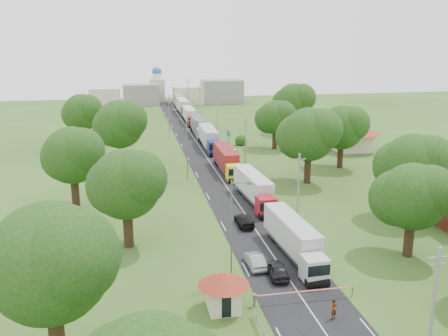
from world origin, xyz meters
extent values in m
plane|color=#374C19|center=(0.00, 0.00, 0.00)|extent=(260.00, 260.00, 0.00)
cube|color=black|center=(0.00, 20.00, 0.00)|extent=(8.00, 200.00, 0.04)
cylinder|color=slate|center=(-4.50, -25.00, 0.55)|extent=(0.20, 0.20, 1.10)
cube|color=slate|center=(-4.50, -25.00, 1.05)|extent=(0.35, 0.35, 0.25)
cylinder|color=red|center=(0.00, -25.00, 1.00)|extent=(9.00, 0.12, 0.12)
cylinder|color=slate|center=(4.50, -25.00, 0.50)|extent=(0.10, 0.10, 1.00)
cube|color=beige|center=(-7.20, -25.00, 1.20)|extent=(2.60, 2.60, 2.40)
cone|color=maroon|center=(-7.20, -25.00, 2.90)|extent=(4.40, 4.40, 1.10)
cube|color=black|center=(-5.89, -25.00, 1.40)|extent=(0.02, 1.20, 0.90)
cube|color=black|center=(-7.20, -26.31, 1.00)|extent=(0.80, 0.02, 1.90)
cylinder|color=slate|center=(5.20, 33.80, 2.00)|extent=(0.12, 0.12, 4.00)
cylinder|color=slate|center=(5.20, 36.20, 2.00)|extent=(0.12, 0.12, 4.00)
cube|color=navy|center=(5.20, 35.00, 3.60)|extent=(0.06, 3.00, 1.00)
cube|color=silver|center=(5.20, 35.00, 3.60)|extent=(0.07, 3.10, 0.06)
cylinder|color=gray|center=(5.50, -35.00, 4.50)|extent=(0.24, 0.24, 9.00)
cube|color=gray|center=(5.50, -35.00, 8.30)|extent=(1.60, 0.10, 0.10)
cube|color=gray|center=(5.50, -35.00, 7.80)|extent=(1.20, 0.10, 0.10)
cylinder|color=gray|center=(5.50, -7.00, 4.50)|extent=(0.24, 0.24, 9.00)
cube|color=gray|center=(5.50, -7.00, 8.30)|extent=(1.60, 0.10, 0.10)
cube|color=gray|center=(5.50, -7.00, 7.80)|extent=(1.20, 0.10, 0.10)
cylinder|color=gray|center=(5.50, 21.00, 4.50)|extent=(0.24, 0.24, 9.00)
cube|color=gray|center=(5.50, 21.00, 8.30)|extent=(1.60, 0.10, 0.10)
cube|color=gray|center=(5.50, 21.00, 7.80)|extent=(1.20, 0.10, 0.10)
cylinder|color=gray|center=(5.50, 49.00, 4.50)|extent=(0.24, 0.24, 9.00)
cube|color=gray|center=(5.50, 49.00, 8.30)|extent=(1.60, 0.10, 0.10)
cube|color=gray|center=(5.50, 49.00, 7.80)|extent=(1.20, 0.10, 0.10)
cylinder|color=gray|center=(5.50, 77.00, 4.50)|extent=(0.24, 0.24, 9.00)
cube|color=gray|center=(5.50, 77.00, 8.30)|extent=(1.60, 0.10, 0.10)
cube|color=gray|center=(5.50, 77.00, 7.80)|extent=(1.20, 0.10, 0.10)
cylinder|color=gray|center=(5.50, 105.00, 4.50)|extent=(0.24, 0.24, 9.00)
cube|color=gray|center=(5.50, 105.00, 8.30)|extent=(1.60, 0.10, 0.10)
cube|color=gray|center=(5.50, 105.00, 7.80)|extent=(1.20, 0.10, 0.10)
cylinder|color=slate|center=(-5.50, -20.00, 5.00)|extent=(0.16, 0.16, 10.00)
cube|color=slate|center=(-4.60, -20.00, 9.70)|extent=(1.80, 0.10, 0.10)
cube|color=slate|center=(-3.80, -20.00, 9.55)|extent=(0.50, 0.22, 0.15)
cylinder|color=slate|center=(-5.50, 15.00, 5.00)|extent=(0.16, 0.16, 10.00)
cube|color=slate|center=(-4.60, 15.00, 9.70)|extent=(1.80, 0.10, 0.10)
cube|color=slate|center=(-3.80, 15.00, 9.55)|extent=(0.50, 0.22, 0.15)
cylinder|color=slate|center=(-5.50, 50.00, 5.00)|extent=(0.16, 0.16, 10.00)
cube|color=slate|center=(-4.60, 50.00, 9.70)|extent=(1.80, 0.10, 0.10)
cube|color=slate|center=(-3.80, 50.00, 9.55)|extent=(0.50, 0.22, 0.15)
cylinder|color=#382616|center=(14.00, -18.00, 1.92)|extent=(1.04, 1.04, 3.85)
sphere|color=#143B10|center=(14.00, -18.00, 6.60)|extent=(7.00, 7.00, 7.00)
sphere|color=#143B10|center=(15.25, -19.00, 7.35)|extent=(5.50, 5.50, 5.50)
sphere|color=#143B10|center=(13.00, -16.75, 6.10)|extent=(6.00, 6.00, 6.00)
cylinder|color=#382616|center=(20.00, -8.00, 2.10)|extent=(1.08, 1.08, 4.20)
sphere|color=#143B10|center=(20.00, -8.00, 7.22)|extent=(7.70, 7.70, 7.70)
sphere|color=#143B10|center=(21.38, -9.10, 8.05)|extent=(6.05, 6.05, 6.05)
sphere|color=#143B10|center=(18.90, -6.62, 6.67)|extent=(6.60, 6.60, 6.60)
cylinder|color=#382616|center=(13.00, 10.00, 2.27)|extent=(1.12, 1.12, 4.55)
sphere|color=#143B10|center=(13.00, 10.00, 7.85)|extent=(8.40, 8.40, 8.40)
sphere|color=#143B10|center=(14.50, 8.80, 8.75)|extent=(6.60, 6.60, 6.60)
sphere|color=#143B10|center=(11.80, 11.50, 7.25)|extent=(7.20, 7.20, 7.20)
cylinder|color=#382616|center=(22.00, 18.00, 2.10)|extent=(1.08, 1.08, 4.20)
sphere|color=#143B10|center=(22.00, 18.00, 7.22)|extent=(7.70, 7.70, 7.70)
sphere|color=#143B10|center=(23.38, 16.90, 8.05)|extent=(6.05, 6.05, 6.05)
sphere|color=#143B10|center=(20.90, 19.38, 6.67)|extent=(6.60, 6.60, 6.60)
cylinder|color=#382616|center=(15.00, 35.00, 1.92)|extent=(1.04, 1.04, 3.85)
sphere|color=#143B10|center=(15.00, 35.00, 6.60)|extent=(7.00, 7.00, 7.00)
sphere|color=#143B10|center=(16.25, 34.00, 7.35)|extent=(5.50, 5.50, 5.50)
sphere|color=#143B10|center=(14.00, 36.25, 6.10)|extent=(6.00, 6.00, 6.00)
cylinder|color=#382616|center=(24.00, 50.00, 2.27)|extent=(1.12, 1.12, 4.55)
sphere|color=#143B10|center=(24.00, 50.00, 7.85)|extent=(8.40, 8.40, 8.40)
sphere|color=#143B10|center=(25.50, 48.80, 8.75)|extent=(6.60, 6.60, 6.60)
sphere|color=#143B10|center=(22.80, 51.50, 7.25)|extent=(7.20, 7.20, 7.20)
cylinder|color=#382616|center=(-20.00, -30.00, 2.27)|extent=(1.12, 1.12, 4.55)
sphere|color=#143B10|center=(-20.00, -30.00, 7.85)|extent=(8.40, 8.40, 8.40)
sphere|color=#143B10|center=(-18.50, -31.20, 8.75)|extent=(6.60, 6.60, 6.60)
sphere|color=#143B10|center=(-21.20, -28.50, 7.25)|extent=(7.20, 7.20, 7.20)
cylinder|color=#382616|center=(-15.00, -10.00, 2.10)|extent=(1.08, 1.08, 4.20)
sphere|color=#143B10|center=(-15.00, -10.00, 7.22)|extent=(7.70, 7.70, 7.70)
sphere|color=#143B10|center=(-13.62, -11.10, 8.05)|extent=(6.05, 6.05, 6.05)
sphere|color=#143B10|center=(-16.10, -8.62, 6.67)|extent=(6.60, 6.60, 6.60)
cylinder|color=#382616|center=(-22.00, 5.00, 2.10)|extent=(1.08, 1.08, 4.20)
sphere|color=#143B10|center=(-22.00, 5.00, 7.22)|extent=(7.70, 7.70, 7.70)
sphere|color=#143B10|center=(-20.62, 3.90, 8.05)|extent=(6.05, 6.05, 6.05)
sphere|color=#143B10|center=(-23.10, 6.38, 6.67)|extent=(6.60, 6.60, 6.60)
cylinder|color=#382616|center=(-16.00, 25.00, 2.27)|extent=(1.12, 1.12, 4.55)
sphere|color=#143B10|center=(-16.00, 25.00, 7.85)|extent=(8.40, 8.40, 8.40)
sphere|color=#143B10|center=(-14.50, 23.80, 8.75)|extent=(6.60, 6.60, 6.60)
sphere|color=#143B10|center=(-17.20, 26.50, 7.25)|extent=(7.20, 7.20, 7.20)
cylinder|color=#382616|center=(-24.00, 45.00, 2.10)|extent=(1.08, 1.08, 4.20)
sphere|color=#143B10|center=(-24.00, 45.00, 7.22)|extent=(7.70, 7.70, 7.70)
sphere|color=#143B10|center=(-22.62, 43.90, 8.05)|extent=(6.05, 6.05, 6.05)
sphere|color=#143B10|center=(-25.10, 46.38, 6.67)|extent=(6.60, 6.60, 6.60)
cube|color=beige|center=(30.00, 30.00, 2.00)|extent=(7.00, 5.00, 4.00)
cone|color=maroon|center=(30.00, 30.00, 4.90)|extent=(10.08, 10.08, 1.80)
cube|color=gray|center=(-10.00, 110.00, 3.50)|extent=(12.00, 8.00, 7.00)
cube|color=beige|center=(6.00, 110.00, 3.00)|extent=(10.00, 8.00, 6.00)
cube|color=gray|center=(18.00, 110.00, 4.00)|extent=(14.00, 8.00, 8.00)
cube|color=beige|center=(-22.00, 110.00, 3.00)|extent=(10.00, 8.00, 6.00)
cube|color=beige|center=(-4.00, 118.00, 4.00)|extent=(5.00, 5.00, 8.00)
cylinder|color=silver|center=(-4.00, 118.00, 9.00)|extent=(3.20, 3.20, 2.00)
sphere|color=#2659B2|center=(-4.00, 118.00, 10.60)|extent=(3.40, 3.40, 3.40)
cube|color=silver|center=(2.07, -21.91, 1.48)|extent=(2.41, 2.41, 2.38)
cube|color=black|center=(2.07, -23.06, 1.81)|extent=(2.19, 0.14, 1.05)
cube|color=slate|center=(2.07, -23.00, 0.52)|extent=(2.11, 0.36, 0.33)
cube|color=slate|center=(2.07, -15.23, 0.72)|extent=(2.78, 11.07, 0.29)
cube|color=#BCBBC1|center=(2.07, -14.95, 2.43)|extent=(2.99, 11.37, 2.86)
cylinder|color=black|center=(2.07, -22.77, 0.48)|extent=(2.24, 0.95, 0.95)
cylinder|color=black|center=(2.07, -21.05, 0.48)|extent=(2.24, 0.95, 0.95)
cylinder|color=black|center=(2.07, -11.89, 0.48)|extent=(2.24, 0.95, 0.95)
cylinder|color=black|center=(2.07, -10.46, 0.48)|extent=(2.24, 0.95, 0.95)
cube|color=#AC1322|center=(2.36, -3.90, 1.50)|extent=(2.46, 2.46, 2.41)
cube|color=black|center=(2.36, -5.07, 1.83)|extent=(2.22, 0.16, 1.06)
cube|color=slate|center=(2.36, -5.02, 0.53)|extent=(2.14, 0.39, 0.34)
cube|color=slate|center=(2.36, 2.85, 0.72)|extent=(2.94, 11.22, 0.29)
cube|color=silver|center=(2.36, 3.14, 2.46)|extent=(3.15, 11.52, 2.90)
cylinder|color=black|center=(2.36, -4.77, 0.48)|extent=(2.27, 0.97, 0.97)
cylinder|color=black|center=(2.36, -3.04, 0.48)|extent=(2.27, 0.97, 0.97)
cylinder|color=black|center=(2.36, 6.23, 0.48)|extent=(2.27, 0.97, 0.97)
cylinder|color=black|center=(2.36, 7.68, 0.48)|extent=(2.27, 0.97, 0.97)
cube|color=yellow|center=(1.73, 12.87, 1.53)|extent=(2.37, 2.37, 2.46)
cube|color=black|center=(1.73, 11.68, 1.87)|extent=(2.26, 0.02, 1.08)
cube|color=slate|center=(1.73, 11.74, 0.54)|extent=(2.17, 0.25, 0.34)
cube|color=slate|center=(1.73, 19.76, 0.74)|extent=(2.29, 11.33, 0.30)
cube|color=maroon|center=(1.73, 20.06, 2.51)|extent=(2.49, 11.62, 2.95)
cylinder|color=black|center=(1.73, 11.99, 0.49)|extent=(2.31, 0.98, 0.98)
cylinder|color=black|center=(1.73, 13.76, 0.49)|extent=(2.31, 0.98, 0.98)
cylinder|color=black|center=(1.73, 23.21, 0.49)|extent=(2.31, 0.98, 0.98)
cylinder|color=black|center=(1.73, 24.69, 0.49)|extent=(2.31, 0.98, 0.98)
cube|color=navy|center=(1.72, 31.11, 1.63)|extent=(2.58, 2.58, 2.63)
cube|color=black|center=(1.72, 29.83, 2.00)|extent=(2.42, 0.07, 1.16)
cube|color=slate|center=(1.72, 29.90, 0.58)|extent=(2.32, 0.30, 0.37)
cube|color=slate|center=(1.72, 38.48, 0.79)|extent=(2.66, 12.16, 0.32)
cube|color=#B6B6BB|center=(1.72, 38.79, 2.69)|extent=(2.87, 12.48, 3.16)
cylinder|color=black|center=(1.72, 30.16, 0.53)|extent=(2.48, 1.05, 1.05)
cylinder|color=black|center=(1.72, 32.05, 0.53)|extent=(2.48, 1.05, 1.05)
cylinder|color=black|center=(1.72, 42.17, 0.53)|extent=(2.48, 1.05, 1.05)
cylinder|color=black|center=(1.72, 43.74, 0.53)|extent=(2.48, 1.05, 1.05)
cube|color=silver|center=(1.62, 46.63, 1.53)|extent=(2.43, 2.43, 2.47)
cube|color=black|center=(1.62, 45.43, 1.88)|extent=(2.27, 0.08, 1.09)
cube|color=slate|center=(1.62, 45.49, 0.54)|extent=(2.18, 0.30, 0.35)
cube|color=slate|center=(1.62, 53.54, 0.74)|extent=(2.56, 11.41, 0.30)
cube|color=#54565B|center=(1.62, 53.84, 2.52)|extent=(2.76, 11.71, 2.96)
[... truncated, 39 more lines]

